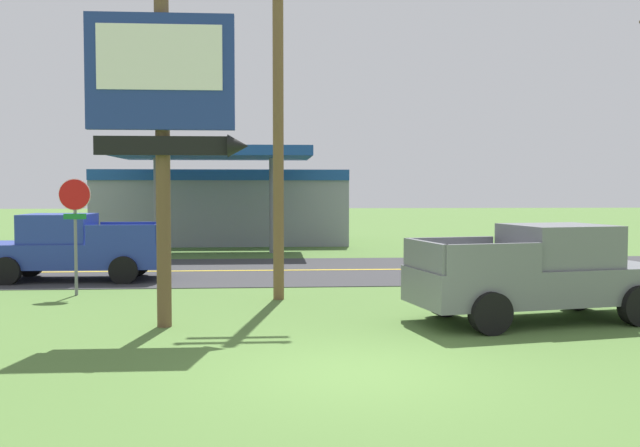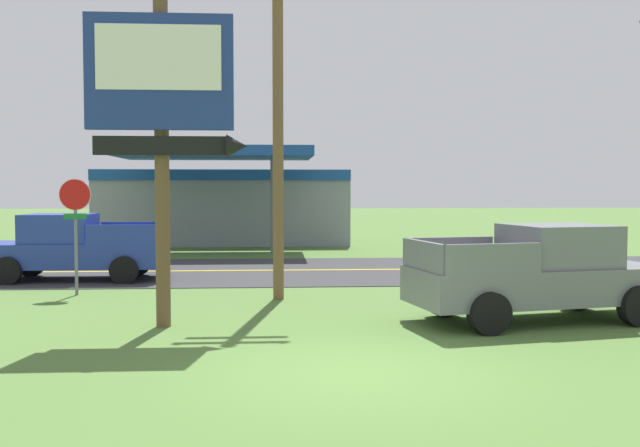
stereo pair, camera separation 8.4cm
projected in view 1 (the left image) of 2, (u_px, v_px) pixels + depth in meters
name	position (u px, v px, depth m)	size (l,w,h in m)	color
ground_plane	(358.00, 373.00, 10.33)	(180.00, 180.00, 0.00)	#4C7033
road_asphalt	(310.00, 270.00, 23.28)	(140.00, 8.00, 0.02)	#333335
road_centre_line	(310.00, 270.00, 23.28)	(126.00, 0.20, 0.01)	gold
motel_sign	(165.00, 106.00, 13.46)	(3.06, 0.54, 6.30)	brown
stop_sign	(75.00, 215.00, 17.76)	(0.80, 0.08, 2.95)	slate
utility_pole	(278.00, 86.00, 16.98)	(2.04, 0.26, 9.68)	brown
gas_station	(224.00, 204.00, 35.21)	(12.00, 11.50, 4.40)	gray
pickup_grey_parked_on_lawn	(541.00, 274.00, 14.36)	(5.48, 2.98, 1.96)	slate
pickup_blue_on_road	(72.00, 248.00, 20.75)	(5.20, 2.24, 1.96)	#233893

